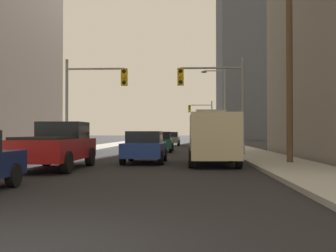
# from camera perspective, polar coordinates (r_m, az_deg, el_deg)

# --- Properties ---
(sidewalk_left) EXTENTS (2.97, 160.00, 0.15)m
(sidewalk_left) POSITION_cam_1_polar(r_m,az_deg,el_deg) (55.47, -5.87, -2.32)
(sidewalk_left) COLOR #9E9E99
(sidewalk_left) RESTS_ON ground
(sidewalk_right) EXTENTS (2.97, 160.00, 0.15)m
(sidewalk_right) POSITION_cam_1_polar(r_m,az_deg,el_deg) (54.98, 7.25, -2.33)
(sidewalk_right) COLOR #9E9E99
(sidewalk_right) RESTS_ON ground
(city_bus) EXTENTS (2.81, 11.56, 3.40)m
(city_bus) POSITION_cam_1_polar(r_m,az_deg,el_deg) (40.66, 5.34, -0.23)
(city_bus) COLOR silver
(city_bus) RESTS_ON ground
(pickup_truck_red) EXTENTS (2.20, 5.41, 1.90)m
(pickup_truck_red) POSITION_cam_1_polar(r_m,az_deg,el_deg) (17.10, -15.07, -2.63)
(pickup_truck_red) COLOR maroon
(pickup_truck_red) RESTS_ON ground
(cargo_van_beige) EXTENTS (2.16, 5.23, 2.26)m
(cargo_van_beige) POSITION_cam_1_polar(r_m,az_deg,el_deg) (18.61, 6.18, -1.42)
(cargo_van_beige) COLOR #C6B793
(cargo_van_beige) RESTS_ON ground
(sedan_blue) EXTENTS (1.95, 4.21, 1.52)m
(sedan_blue) POSITION_cam_1_polar(r_m,az_deg,el_deg) (19.86, -3.20, -2.88)
(sedan_blue) COLOR navy
(sedan_blue) RESTS_ON ground
(sedan_green) EXTENTS (1.95, 4.25, 1.52)m
(sedan_green) POSITION_cam_1_polar(r_m,az_deg,el_deg) (31.10, -1.12, -2.16)
(sedan_green) COLOR #195938
(sedan_green) RESTS_ON ground
(sedan_grey) EXTENTS (1.95, 4.23, 1.52)m
(sedan_grey) POSITION_cam_1_polar(r_m,az_deg,el_deg) (46.04, 0.41, -1.75)
(sedan_grey) COLOR slate
(sedan_grey) RESTS_ON ground
(sedan_black) EXTENTS (1.95, 4.26, 1.52)m
(sedan_black) POSITION_cam_1_polar(r_m,az_deg,el_deg) (47.65, -3.68, -1.72)
(sedan_black) COLOR black
(sedan_black) RESTS_ON ground
(traffic_signal_near_left) EXTENTS (3.87, 0.44, 6.00)m
(traffic_signal_near_left) POSITION_cam_1_polar(r_m,az_deg,el_deg) (26.06, -10.29, 4.81)
(traffic_signal_near_left) COLOR gray
(traffic_signal_near_left) RESTS_ON ground
(traffic_signal_near_right) EXTENTS (4.07, 0.44, 6.00)m
(traffic_signal_near_right) POSITION_cam_1_polar(r_m,az_deg,el_deg) (25.42, 6.38, 4.97)
(traffic_signal_near_right) COLOR gray
(traffic_signal_near_right) RESTS_ON ground
(traffic_signal_far_right) EXTENTS (3.48, 0.44, 6.00)m
(traffic_signal_far_right) POSITION_cam_1_polar(r_m,az_deg,el_deg) (59.59, 4.65, 1.58)
(traffic_signal_far_right) COLOR gray
(traffic_signal_far_right) RESTS_ON ground
(utility_pole_right) EXTENTS (2.20, 0.28, 10.15)m
(utility_pole_right) POSITION_cam_1_polar(r_m,az_deg,el_deg) (19.49, 16.37, 10.67)
(utility_pole_right) COLOR brown
(utility_pole_right) RESTS_ON ground
(street_lamp_right) EXTENTS (2.32, 0.32, 7.50)m
(street_lamp_right) POSITION_cam_1_polar(r_m,az_deg,el_deg) (39.46, 7.30, 3.57)
(street_lamp_right) COLOR gray
(street_lamp_right) RESTS_ON ground
(building_right_far_highrise) EXTENTS (23.89, 19.55, 47.11)m
(building_right_far_highrise) POSITION_cam_1_polar(r_m,az_deg,el_deg) (97.46, 14.20, 12.23)
(building_right_far_highrise) COLOR #4C515B
(building_right_far_highrise) RESTS_ON ground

